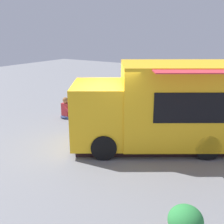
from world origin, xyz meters
name	(u,v)px	position (x,y,z in m)	size (l,w,h in m)	color
ground_plane	(111,145)	(0.00, 0.00, 0.00)	(40.00, 40.00, 0.00)	gray
food_truck	(159,108)	(1.23, 0.81, 1.23)	(5.41, 4.59, 2.59)	yellow
person_customer	(66,110)	(-3.09, 1.37, 0.36)	(0.77, 0.47, 0.89)	navy
planter_flowering_near	(80,97)	(-3.79, 3.10, 0.45)	(0.59, 0.59, 0.84)	#B77B4B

